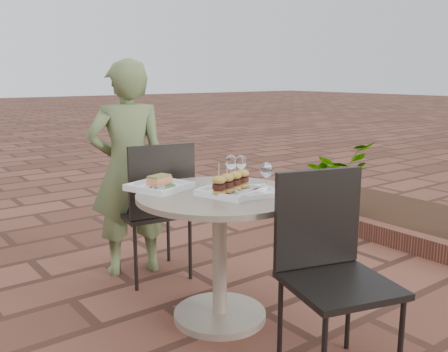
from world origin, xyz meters
TOP-DOWN VIEW (x-y plane):
  - ground at (0.00, 0.00)m, footprint 60.00×60.00m
  - cafe_table at (-0.25, 0.10)m, footprint 0.90×0.90m
  - chair_far at (-0.24, 0.78)m, footprint 0.50×0.50m
  - chair_near at (-0.14, -0.59)m, footprint 0.55×0.55m
  - diner at (-0.32, 1.03)m, footprint 0.61×0.49m
  - plate_salmon at (-0.46, 0.37)m, footprint 0.36×0.36m
  - plate_sliders at (-0.22, 0.03)m, footprint 0.36×0.36m
  - plate_tuna at (-0.11, -0.04)m, footprint 0.27×0.27m
  - wine_glass_right at (-0.02, -0.03)m, footprint 0.07×0.07m
  - wine_glass_mid at (-0.04, 0.26)m, footprint 0.07×0.07m
  - wine_glass_far at (0.03, 0.26)m, footprint 0.07×0.07m
  - steel_ramekin at (-0.52, 0.26)m, footprint 0.09×0.09m
  - cutlery_set at (0.01, -0.06)m, footprint 0.11×0.20m
  - planter_curb at (1.60, 0.30)m, footprint 0.12×3.00m
  - mulch_bed at (2.30, 0.30)m, footprint 1.30×3.00m
  - potted_plant_a at (1.85, 1.02)m, footprint 0.68×0.61m

SIDE VIEW (x-z plane):
  - ground at x=0.00m, z-range 0.00..0.00m
  - mulch_bed at x=2.30m, z-range 0.00..0.06m
  - planter_curb at x=1.60m, z-range 0.00..0.15m
  - potted_plant_a at x=1.85m, z-range 0.06..0.74m
  - cafe_table at x=-0.25m, z-range 0.12..0.85m
  - chair_far at x=-0.24m, z-range 0.08..1.01m
  - chair_near at x=-0.14m, z-range 0.08..1.01m
  - diner at x=-0.32m, z-range 0.00..1.46m
  - cutlery_set at x=0.01m, z-range 0.73..0.73m
  - plate_tuna at x=-0.11m, z-range 0.73..0.76m
  - plate_salmon at x=-0.46m, z-range 0.71..0.79m
  - steel_ramekin at x=-0.52m, z-range 0.73..0.78m
  - plate_sliders at x=-0.22m, z-range 0.68..0.87m
  - wine_glass_far at x=0.03m, z-range 0.76..0.92m
  - wine_glass_right at x=-0.02m, z-range 0.76..0.92m
  - wine_glass_mid at x=-0.04m, z-range 0.77..0.93m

